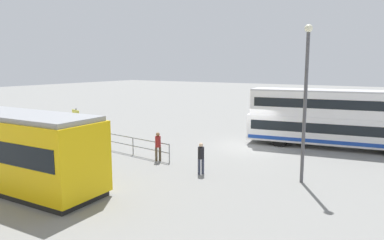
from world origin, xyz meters
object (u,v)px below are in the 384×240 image
(double_decker_bus, at_px, (339,119))
(info_sign, at_px, (76,119))
(pedestrian_crossing, at_px, (201,156))
(pedestrian_near_railing, at_px, (158,145))
(street_lamp, at_px, (306,93))

(double_decker_bus, distance_m, info_sign, 18.12)
(pedestrian_crossing, distance_m, info_sign, 11.70)
(pedestrian_near_railing, relative_size, pedestrian_crossing, 1.04)
(pedestrian_crossing, bearing_deg, street_lamp, -163.55)
(street_lamp, bearing_deg, pedestrian_crossing, 16.45)
(info_sign, bearing_deg, street_lamp, 177.87)
(double_decker_bus, relative_size, street_lamp, 1.65)
(pedestrian_crossing, xyz_separation_m, info_sign, (11.51, -1.99, 0.75))
(double_decker_bus, bearing_deg, info_sign, 25.50)
(pedestrian_crossing, bearing_deg, double_decker_bus, -116.34)
(info_sign, bearing_deg, pedestrian_crossing, 170.19)
(double_decker_bus, xyz_separation_m, pedestrian_near_railing, (8.20, 8.94, -1.01))
(info_sign, bearing_deg, double_decker_bus, -154.50)
(pedestrian_crossing, relative_size, street_lamp, 0.22)
(double_decker_bus, bearing_deg, pedestrian_near_railing, 47.45)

